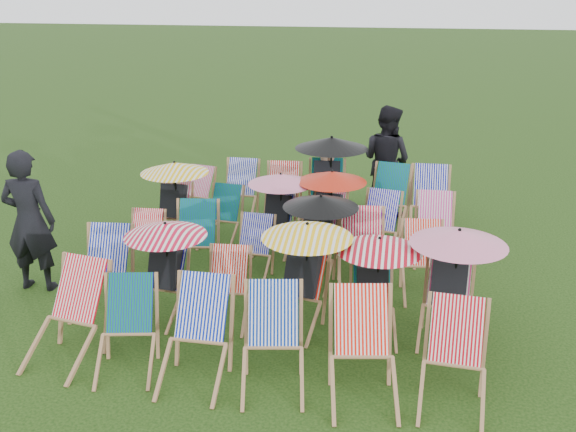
% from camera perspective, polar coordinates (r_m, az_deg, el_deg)
% --- Properties ---
extents(ground, '(100.00, 100.00, 0.00)m').
position_cam_1_polar(ground, '(8.74, -0.64, -6.01)').
color(ground, black).
rests_on(ground, ground).
extents(deckchair_0, '(0.82, 1.04, 1.02)m').
position_cam_1_polar(deckchair_0, '(7.29, -19.18, -8.40)').
color(deckchair_0, '#9F714A').
rests_on(deckchair_0, ground).
extents(deckchair_1, '(0.76, 0.95, 0.92)m').
position_cam_1_polar(deckchair_1, '(6.96, -14.19, -9.77)').
color(deckchair_1, '#9F714A').
rests_on(deckchair_1, ground).
extents(deckchair_2, '(0.66, 0.93, 1.00)m').
position_cam_1_polar(deckchair_2, '(6.63, -8.25, -10.53)').
color(deckchair_2, '#9F714A').
rests_on(deckchair_2, ground).
extents(deckchair_3, '(0.80, 1.00, 0.98)m').
position_cam_1_polar(deckchair_3, '(6.48, -1.35, -11.21)').
color(deckchair_3, '#9F714A').
rests_on(deckchair_3, ground).
extents(deckchair_4, '(0.82, 1.04, 1.02)m').
position_cam_1_polar(deckchair_4, '(6.34, 6.72, -11.91)').
color(deckchair_4, '#9F714A').
rests_on(deckchair_4, ground).
extents(deckchair_5, '(0.70, 0.93, 0.96)m').
position_cam_1_polar(deckchair_5, '(6.42, 14.59, -12.33)').
color(deckchair_5, '#9F714A').
rests_on(deckchair_5, ground).
extents(deckchair_6, '(0.73, 0.96, 0.98)m').
position_cam_1_polar(deckchair_6, '(8.24, -16.20, -4.83)').
color(deckchair_6, '#9F714A').
rests_on(deckchair_6, ground).
extents(deckchair_7, '(0.99, 1.04, 1.17)m').
position_cam_1_polar(deckchair_7, '(7.85, -11.17, -4.63)').
color(deckchair_7, '#9F714A').
rests_on(deckchair_7, ground).
extents(deckchair_8, '(0.61, 0.81, 0.84)m').
position_cam_1_polar(deckchair_8, '(7.69, -5.54, -6.49)').
color(deckchair_8, '#9F714A').
rests_on(deckchair_8, ground).
extents(deckchair_9, '(1.06, 1.13, 1.26)m').
position_cam_1_polar(deckchair_9, '(7.46, 1.12, -5.20)').
color(deckchair_9, '#9F714A').
rests_on(deckchair_9, ground).
extents(deckchair_10, '(0.98, 1.05, 1.16)m').
position_cam_1_polar(deckchair_10, '(7.37, 7.71, -6.18)').
color(deckchair_10, '#9F714A').
rests_on(deckchair_10, ground).
extents(deckchair_11, '(1.08, 1.14, 1.28)m').
position_cam_1_polar(deckchair_11, '(7.45, 14.24, -5.80)').
color(deckchair_11, '#9F714A').
rests_on(deckchair_11, ground).
extents(deckchair_12, '(0.58, 0.78, 0.81)m').
position_cam_1_polar(deckchair_12, '(9.16, -12.80, -2.47)').
color(deckchair_12, '#9F714A').
rests_on(deckchair_12, ground).
extents(deckchair_13, '(0.77, 0.98, 0.98)m').
position_cam_1_polar(deckchair_13, '(8.88, -8.32, -2.34)').
color(deckchair_13, '#9F714A').
rests_on(deckchair_13, ground).
extents(deckchair_14, '(0.58, 0.78, 0.82)m').
position_cam_1_polar(deckchair_14, '(8.75, -3.25, -3.05)').
color(deckchair_14, '#9F714A').
rests_on(deckchair_14, ground).
extents(deckchair_15, '(1.01, 1.07, 1.20)m').
position_cam_1_polar(deckchair_15, '(8.57, 2.48, -1.95)').
color(deckchair_15, '#9F714A').
rests_on(deckchair_15, ground).
extents(deckchair_16, '(0.77, 0.99, 1.00)m').
position_cam_1_polar(deckchair_16, '(8.49, 6.61, -3.25)').
color(deckchair_16, '#9F714A').
rests_on(deckchair_16, ground).
extents(deckchair_17, '(0.69, 0.89, 0.90)m').
position_cam_1_polar(deckchair_17, '(8.46, 12.03, -4.04)').
color(deckchair_17, '#9F714A').
rests_on(deckchair_17, ground).
extents(deckchair_18, '(1.05, 1.09, 1.24)m').
position_cam_1_polar(deckchair_18, '(10.09, -10.28, 1.36)').
color(deckchair_18, '#9F714A').
rests_on(deckchair_18, ground).
extents(deckchair_19, '(0.64, 0.84, 0.86)m').
position_cam_1_polar(deckchair_19, '(9.94, -6.00, -0.10)').
color(deckchair_19, '#9F714A').
rests_on(deckchair_19, ground).
extents(deckchair_20, '(0.98, 1.03, 1.17)m').
position_cam_1_polar(deckchair_20, '(9.60, -1.00, 0.46)').
color(deckchair_20, '#9F714A').
rests_on(deckchair_20, ground).
extents(deckchair_21, '(1.03, 1.09, 1.22)m').
position_cam_1_polar(deckchair_21, '(9.57, 3.50, 0.53)').
color(deckchair_21, '#9F714A').
rests_on(deckchair_21, ground).
extents(deckchair_22, '(0.74, 0.93, 0.90)m').
position_cam_1_polar(deckchair_22, '(9.55, 7.95, -0.89)').
color(deckchair_22, '#9F714A').
rests_on(deckchair_22, ground).
extents(deckchair_23, '(0.63, 0.87, 0.93)m').
position_cam_1_polar(deckchair_23, '(9.53, 12.93, -1.19)').
color(deckchair_23, '#9F714A').
rests_on(deckchair_23, ground).
extents(deckchair_24, '(0.68, 0.84, 0.82)m').
position_cam_1_polar(deckchair_24, '(11.18, -8.32, 2.01)').
color(deckchair_24, '#9F714A').
rests_on(deckchair_24, ground).
extents(deckchair_25, '(0.64, 0.89, 0.95)m').
position_cam_1_polar(deckchair_25, '(10.99, -4.43, 2.22)').
color(deckchair_25, '#9F714A').
rests_on(deckchair_25, ground).
extents(deckchair_26, '(0.73, 0.95, 0.97)m').
position_cam_1_polar(deckchair_26, '(10.70, -0.46, 1.82)').
color(deckchair_26, '#9F714A').
rests_on(deckchair_26, ground).
extents(deckchair_27, '(1.21, 1.29, 1.44)m').
position_cam_1_polar(deckchair_27, '(10.71, 3.55, 3.35)').
color(deckchair_27, '#9F714A').
rests_on(deckchair_27, ground).
extents(deckchair_28, '(0.82, 1.03, 1.01)m').
position_cam_1_polar(deckchair_28, '(10.57, 8.80, 1.46)').
color(deckchair_28, '#9F714A').
rests_on(deckchair_28, ground).
extents(deckchair_29, '(0.71, 0.97, 1.03)m').
position_cam_1_polar(deckchair_29, '(10.55, 12.58, 1.21)').
color(deckchair_29, '#9F714A').
rests_on(deckchair_29, ground).
extents(person_left, '(0.71, 0.49, 1.90)m').
position_cam_1_polar(person_left, '(8.91, -22.02, -0.42)').
color(person_left, black).
rests_on(person_left, ground).
extents(person_rear, '(1.16, 1.10, 1.89)m').
position_cam_1_polar(person_rear, '(11.22, 8.72, 4.94)').
color(person_rear, black).
rests_on(person_rear, ground).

